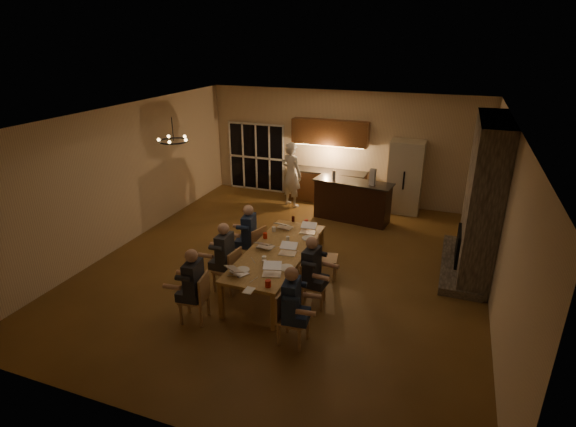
# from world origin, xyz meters

# --- Properties ---
(floor) EXTENTS (9.00, 9.00, 0.00)m
(floor) POSITION_xyz_m (0.00, 0.00, 0.00)
(floor) COLOR brown
(floor) RESTS_ON ground
(back_wall) EXTENTS (8.00, 0.04, 3.20)m
(back_wall) POSITION_xyz_m (0.00, 4.52, 1.60)
(back_wall) COLOR beige
(back_wall) RESTS_ON ground
(left_wall) EXTENTS (0.04, 9.00, 3.20)m
(left_wall) POSITION_xyz_m (-4.02, 0.00, 1.60)
(left_wall) COLOR beige
(left_wall) RESTS_ON ground
(right_wall) EXTENTS (0.04, 9.00, 3.20)m
(right_wall) POSITION_xyz_m (4.02, 0.00, 1.60)
(right_wall) COLOR beige
(right_wall) RESTS_ON ground
(ceiling) EXTENTS (8.00, 9.00, 0.04)m
(ceiling) POSITION_xyz_m (0.00, 0.00, 3.22)
(ceiling) COLOR white
(ceiling) RESTS_ON back_wall
(french_doors) EXTENTS (1.86, 0.08, 2.10)m
(french_doors) POSITION_xyz_m (-2.70, 4.47, 1.05)
(french_doors) COLOR black
(french_doors) RESTS_ON ground
(fireplace) EXTENTS (0.58, 2.50, 3.20)m
(fireplace) POSITION_xyz_m (3.70, 1.20, 1.60)
(fireplace) COLOR #706658
(fireplace) RESTS_ON ground
(kitchenette) EXTENTS (2.24, 0.68, 2.40)m
(kitchenette) POSITION_xyz_m (-0.30, 4.20, 1.20)
(kitchenette) COLOR brown
(kitchenette) RESTS_ON ground
(refrigerator) EXTENTS (0.90, 0.68, 2.00)m
(refrigerator) POSITION_xyz_m (1.90, 4.15, 1.00)
(refrigerator) COLOR beige
(refrigerator) RESTS_ON ground
(dining_table) EXTENTS (1.10, 2.93, 0.75)m
(dining_table) POSITION_xyz_m (0.08, -0.79, 0.38)
(dining_table) COLOR tan
(dining_table) RESTS_ON ground
(bar_island) EXTENTS (2.12, 0.95, 1.08)m
(bar_island) POSITION_xyz_m (0.70, 3.02, 0.54)
(bar_island) COLOR black
(bar_island) RESTS_ON ground
(chair_left_near) EXTENTS (0.51, 0.51, 0.89)m
(chair_left_near) POSITION_xyz_m (-0.82, -2.40, 0.45)
(chair_left_near) COLOR #A88454
(chair_left_near) RESTS_ON ground
(chair_left_mid) EXTENTS (0.49, 0.49, 0.89)m
(chair_left_mid) POSITION_xyz_m (-0.75, -1.32, 0.45)
(chair_left_mid) COLOR #A88454
(chair_left_mid) RESTS_ON ground
(chair_left_far) EXTENTS (0.55, 0.55, 0.89)m
(chair_left_far) POSITION_xyz_m (-0.73, -0.19, 0.45)
(chair_left_far) COLOR #A88454
(chair_left_far) RESTS_ON ground
(chair_right_near) EXTENTS (0.47, 0.47, 0.89)m
(chair_right_near) POSITION_xyz_m (0.98, -2.38, 0.45)
(chair_right_near) COLOR #A88454
(chair_right_near) RESTS_ON ground
(chair_right_mid) EXTENTS (0.50, 0.50, 0.89)m
(chair_right_mid) POSITION_xyz_m (0.96, -1.23, 0.45)
(chair_right_mid) COLOR #A88454
(chair_right_mid) RESTS_ON ground
(chair_right_far) EXTENTS (0.51, 0.51, 0.89)m
(chair_right_far) POSITION_xyz_m (0.90, -0.17, 0.45)
(chair_right_far) COLOR #A88454
(chair_right_far) RESTS_ON ground
(person_left_near) EXTENTS (0.66, 0.66, 1.38)m
(person_left_near) POSITION_xyz_m (-0.78, -2.42, 0.69)
(person_left_near) COLOR #272932
(person_left_near) RESTS_ON ground
(person_right_near) EXTENTS (0.66, 0.66, 1.38)m
(person_right_near) POSITION_xyz_m (0.96, -2.41, 0.69)
(person_right_near) COLOR navy
(person_right_near) RESTS_ON ground
(person_left_mid) EXTENTS (0.62, 0.62, 1.38)m
(person_left_mid) POSITION_xyz_m (-0.81, -1.26, 0.69)
(person_left_mid) COLOR #32353B
(person_left_mid) RESTS_ON ground
(person_right_mid) EXTENTS (0.66, 0.66, 1.38)m
(person_right_mid) POSITION_xyz_m (0.92, -1.27, 0.69)
(person_right_mid) COLOR #272932
(person_right_mid) RESTS_ON ground
(person_left_far) EXTENTS (0.68, 0.68, 1.38)m
(person_left_far) POSITION_xyz_m (-0.78, -0.23, 0.69)
(person_left_far) COLOR navy
(person_left_far) RESTS_ON ground
(standing_person) EXTENTS (0.81, 0.69, 1.87)m
(standing_person) POSITION_xyz_m (-1.17, 3.48, 0.94)
(standing_person) COLOR silver
(standing_person) RESTS_ON ground
(chandelier) EXTENTS (0.57, 0.57, 0.03)m
(chandelier) POSITION_xyz_m (-2.00, -0.86, 2.75)
(chandelier) COLOR black
(chandelier) RESTS_ON ceiling
(laptop_a) EXTENTS (0.41, 0.40, 0.23)m
(laptop_a) POSITION_xyz_m (-0.22, -1.83, 0.86)
(laptop_a) COLOR silver
(laptop_a) RESTS_ON dining_table
(laptop_b) EXTENTS (0.38, 0.36, 0.23)m
(laptop_b) POSITION_xyz_m (0.34, -1.69, 0.86)
(laptop_b) COLOR silver
(laptop_b) RESTS_ON dining_table
(laptop_c) EXTENTS (0.34, 0.30, 0.23)m
(laptop_c) POSITION_xyz_m (-0.19, -0.73, 0.86)
(laptop_c) COLOR silver
(laptop_c) RESTS_ON dining_table
(laptop_d) EXTENTS (0.35, 0.31, 0.23)m
(laptop_d) POSITION_xyz_m (0.31, -0.85, 0.86)
(laptop_d) COLOR silver
(laptop_d) RESTS_ON dining_table
(laptop_e) EXTENTS (0.36, 0.33, 0.23)m
(laptop_e) POSITION_xyz_m (-0.17, 0.29, 0.86)
(laptop_e) COLOR silver
(laptop_e) RESTS_ON dining_table
(laptop_f) EXTENTS (0.34, 0.30, 0.23)m
(laptop_f) POSITION_xyz_m (0.37, 0.22, 0.86)
(laptop_f) COLOR silver
(laptop_f) RESTS_ON dining_table
(mug_front) EXTENTS (0.09, 0.09, 0.10)m
(mug_front) POSITION_xyz_m (0.01, -1.28, 0.80)
(mug_front) COLOR white
(mug_front) RESTS_ON dining_table
(mug_mid) EXTENTS (0.07, 0.07, 0.10)m
(mug_mid) POSITION_xyz_m (0.12, -0.32, 0.80)
(mug_mid) COLOR white
(mug_mid) RESTS_ON dining_table
(mug_back) EXTENTS (0.08, 0.08, 0.10)m
(mug_back) POSITION_xyz_m (-0.32, 0.03, 0.80)
(mug_back) COLOR white
(mug_back) RESTS_ON dining_table
(redcup_near) EXTENTS (0.10, 0.10, 0.12)m
(redcup_near) POSITION_xyz_m (0.43, -2.09, 0.81)
(redcup_near) COLOR #B91D0C
(redcup_near) RESTS_ON dining_table
(redcup_mid) EXTENTS (0.08, 0.08, 0.12)m
(redcup_mid) POSITION_xyz_m (-0.36, -0.35, 0.81)
(redcup_mid) COLOR #B91D0C
(redcup_mid) RESTS_ON dining_table
(redcup_far) EXTENTS (0.08, 0.08, 0.12)m
(redcup_far) POSITION_xyz_m (0.21, 0.61, 0.81)
(redcup_far) COLOR #B91D0C
(redcup_far) RESTS_ON dining_table
(can_silver) EXTENTS (0.07, 0.07, 0.12)m
(can_silver) POSITION_xyz_m (0.09, -1.45, 0.81)
(can_silver) COLOR #B2B2B7
(can_silver) RESTS_ON dining_table
(can_cola) EXTENTS (0.06, 0.06, 0.12)m
(can_cola) POSITION_xyz_m (-0.12, 0.68, 0.81)
(can_cola) COLOR #3F0F0C
(can_cola) RESTS_ON dining_table
(plate_near) EXTENTS (0.27, 0.27, 0.02)m
(plate_near) POSITION_xyz_m (0.49, -1.38, 0.76)
(plate_near) COLOR white
(plate_near) RESTS_ON dining_table
(plate_left) EXTENTS (0.25, 0.25, 0.02)m
(plate_left) POSITION_xyz_m (-0.21, -1.73, 0.76)
(plate_left) COLOR white
(plate_left) RESTS_ON dining_table
(plate_far) EXTENTS (0.27, 0.27, 0.02)m
(plate_far) POSITION_xyz_m (0.48, -0.06, 0.76)
(plate_far) COLOR white
(plate_far) RESTS_ON dining_table
(notepad) EXTENTS (0.15, 0.21, 0.01)m
(notepad) POSITION_xyz_m (0.18, -2.31, 0.76)
(notepad) COLOR white
(notepad) RESTS_ON dining_table
(bar_bottle) EXTENTS (0.08, 0.08, 0.24)m
(bar_bottle) POSITION_xyz_m (0.18, 3.03, 1.20)
(bar_bottle) COLOR #99999E
(bar_bottle) RESTS_ON bar_island
(bar_blender) EXTENTS (0.16, 0.16, 0.42)m
(bar_blender) POSITION_xyz_m (1.22, 2.89, 1.29)
(bar_blender) COLOR silver
(bar_blender) RESTS_ON bar_island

